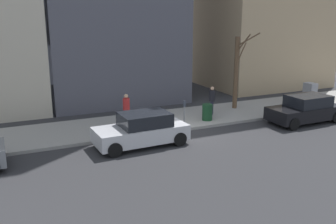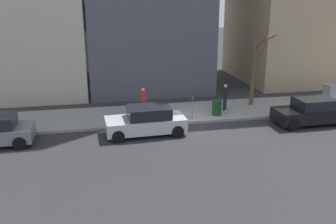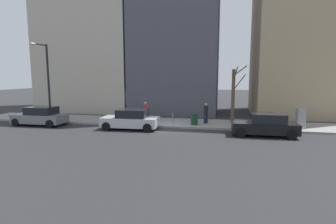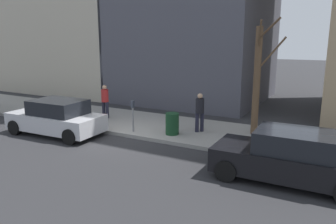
{
  "view_description": "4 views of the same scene",
  "coord_description": "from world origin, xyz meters",
  "px_view_note": "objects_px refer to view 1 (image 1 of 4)",
  "views": [
    {
      "loc": [
        -16.3,
        8.31,
        5.83
      ],
      "look_at": [
        0.49,
        0.61,
        0.99
      ],
      "focal_mm": 40.0,
      "sensor_mm": 36.0,
      "label": 1
    },
    {
      "loc": [
        -19.67,
        5.24,
        7.22
      ],
      "look_at": [
        -0.4,
        1.32,
        0.95
      ],
      "focal_mm": 40.0,
      "sensor_mm": 36.0,
      "label": 2
    },
    {
      "loc": [
        -19.48,
        -4.16,
        3.97
      ],
      "look_at": [
        1.71,
        0.34,
        1.01
      ],
      "focal_mm": 28.0,
      "sensor_mm": 36.0,
      "label": 3
    },
    {
      "loc": [
        -10.71,
        -8.11,
        4.03
      ],
      "look_at": [
        -0.25,
        -2.39,
        1.37
      ],
      "focal_mm": 35.0,
      "sensor_mm": 36.0,
      "label": 4
    }
  ],
  "objects_px": {
    "parking_meter": "(184,111)",
    "bare_tree": "(237,71)",
    "trash_bin": "(207,112)",
    "pedestrian_midblock": "(126,108)",
    "utility_box": "(310,94)",
    "parked_car_black": "(305,109)",
    "parked_car_silver": "(142,130)",
    "pedestrian_near_meter": "(212,99)"
  },
  "relations": [
    {
      "from": "parked_car_silver",
      "to": "bare_tree",
      "type": "xyz_separation_m",
      "value": [
        3.64,
        -7.58,
        1.74
      ]
    },
    {
      "from": "parking_meter",
      "to": "pedestrian_near_meter",
      "type": "xyz_separation_m",
      "value": [
        1.37,
        -2.49,
        0.11
      ]
    },
    {
      "from": "parked_car_black",
      "to": "trash_bin",
      "type": "relative_size",
      "value": 4.7
    },
    {
      "from": "parking_meter",
      "to": "parked_car_silver",
      "type": "bearing_deg",
      "value": 117.19
    },
    {
      "from": "trash_bin",
      "to": "utility_box",
      "type": "bearing_deg",
      "value": -87.08
    },
    {
      "from": "parking_meter",
      "to": "utility_box",
      "type": "height_order",
      "value": "utility_box"
    },
    {
      "from": "bare_tree",
      "to": "pedestrian_midblock",
      "type": "distance_m",
      "value": 7.49
    },
    {
      "from": "parking_meter",
      "to": "trash_bin",
      "type": "xyz_separation_m",
      "value": [
        0.45,
        -1.66,
        -0.38
      ]
    },
    {
      "from": "parked_car_silver",
      "to": "pedestrian_near_meter",
      "type": "relative_size",
      "value": 2.57
    },
    {
      "from": "parked_car_silver",
      "to": "pedestrian_near_meter",
      "type": "distance_m",
      "value": 6.14
    },
    {
      "from": "bare_tree",
      "to": "trash_bin",
      "type": "bearing_deg",
      "value": 119.3
    },
    {
      "from": "parked_car_silver",
      "to": "utility_box",
      "type": "height_order",
      "value": "utility_box"
    },
    {
      "from": "parked_car_silver",
      "to": "parked_car_black",
      "type": "bearing_deg",
      "value": -93.6
    },
    {
      "from": "parked_car_silver",
      "to": "bare_tree",
      "type": "height_order",
      "value": "bare_tree"
    },
    {
      "from": "parked_car_black",
      "to": "bare_tree",
      "type": "distance_m",
      "value": 4.67
    },
    {
      "from": "parking_meter",
      "to": "bare_tree",
      "type": "bearing_deg",
      "value": -65.39
    },
    {
      "from": "utility_box",
      "to": "trash_bin",
      "type": "relative_size",
      "value": 1.59
    },
    {
      "from": "parked_car_silver",
      "to": "pedestrian_near_meter",
      "type": "height_order",
      "value": "pedestrian_near_meter"
    },
    {
      "from": "parked_car_black",
      "to": "pedestrian_midblock",
      "type": "xyz_separation_m",
      "value": [
        3.17,
        9.3,
        0.35
      ]
    },
    {
      "from": "utility_box",
      "to": "bare_tree",
      "type": "distance_m",
      "value": 5.26
    },
    {
      "from": "bare_tree",
      "to": "trash_bin",
      "type": "xyz_separation_m",
      "value": [
        -1.68,
        3.0,
        -1.87
      ]
    },
    {
      "from": "parked_car_black",
      "to": "pedestrian_midblock",
      "type": "distance_m",
      "value": 9.84
    },
    {
      "from": "utility_box",
      "to": "pedestrian_midblock",
      "type": "xyz_separation_m",
      "value": [
        0.59,
        12.16,
        0.24
      ]
    },
    {
      "from": "utility_box",
      "to": "trash_bin",
      "type": "xyz_separation_m",
      "value": [
        -0.4,
        7.83,
        -0.25
      ]
    },
    {
      "from": "parked_car_silver",
      "to": "trash_bin",
      "type": "distance_m",
      "value": 4.98
    },
    {
      "from": "trash_bin",
      "to": "pedestrian_near_meter",
      "type": "xyz_separation_m",
      "value": [
        0.92,
        -0.83,
        0.49
      ]
    },
    {
      "from": "parked_car_silver",
      "to": "parking_meter",
      "type": "bearing_deg",
      "value": -65.03
    },
    {
      "from": "pedestrian_midblock",
      "to": "utility_box",
      "type": "bearing_deg",
      "value": 1.27
    },
    {
      "from": "parking_meter",
      "to": "utility_box",
      "type": "bearing_deg",
      "value": -84.88
    },
    {
      "from": "utility_box",
      "to": "pedestrian_near_meter",
      "type": "relative_size",
      "value": 0.86
    },
    {
      "from": "parked_car_silver",
      "to": "bare_tree",
      "type": "bearing_deg",
      "value": -66.6
    },
    {
      "from": "parked_car_silver",
      "to": "bare_tree",
      "type": "relative_size",
      "value": 0.91
    },
    {
      "from": "parked_car_black",
      "to": "utility_box",
      "type": "relative_size",
      "value": 2.96
    },
    {
      "from": "parking_meter",
      "to": "trash_bin",
      "type": "distance_m",
      "value": 1.76
    },
    {
      "from": "parked_car_black",
      "to": "utility_box",
      "type": "height_order",
      "value": "utility_box"
    },
    {
      "from": "parking_meter",
      "to": "pedestrian_midblock",
      "type": "distance_m",
      "value": 3.04
    },
    {
      "from": "utility_box",
      "to": "trash_bin",
      "type": "distance_m",
      "value": 7.85
    },
    {
      "from": "parking_meter",
      "to": "bare_tree",
      "type": "relative_size",
      "value": 0.29
    },
    {
      "from": "parked_car_silver",
      "to": "pedestrian_near_meter",
      "type": "bearing_deg",
      "value": -64.32
    },
    {
      "from": "utility_box",
      "to": "pedestrian_midblock",
      "type": "distance_m",
      "value": 12.18
    },
    {
      "from": "parked_car_black",
      "to": "utility_box",
      "type": "bearing_deg",
      "value": -48.77
    },
    {
      "from": "utility_box",
      "to": "pedestrian_near_meter",
      "type": "xyz_separation_m",
      "value": [
        0.52,
        7.0,
        0.24
      ]
    }
  ]
}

